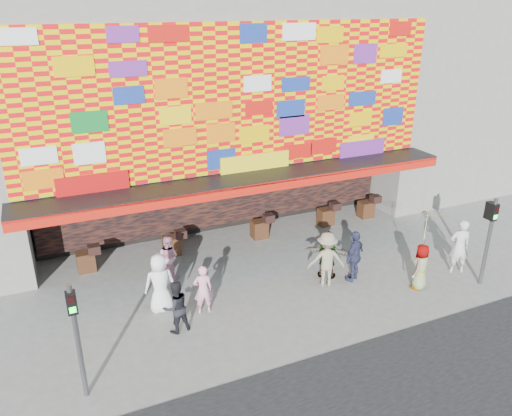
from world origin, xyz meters
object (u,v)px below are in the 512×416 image
object	(u,v)px
ped_a	(160,283)
ped_e	(355,256)
ped_b	(203,289)
parasol	(427,225)
ped_f	(328,255)
ped_g	(421,267)
signal_right	(490,232)
ped_d	(327,259)
signal_left	(76,329)
ped_i	(168,257)
ped_h	(459,246)
ped_c	(176,307)

from	to	relation	value
ped_a	ped_e	bearing A→B (deg)	177.38
ped_e	ped_b	bearing A→B (deg)	-31.57
ped_e	parasol	world-z (taller)	parasol
ped_f	ped_g	xyz separation A→B (m)	(2.33, -1.83, -0.05)
signal_right	ped_d	bearing A→B (deg)	156.68
signal_left	ped_g	world-z (taller)	signal_left
ped_d	ped_e	world-z (taller)	ped_d
ped_i	ped_b	bearing A→B (deg)	140.30
ped_e	ped_g	bearing A→B (deg)	113.05
ped_b	ped_h	world-z (taller)	ped_h
ped_a	ped_d	world-z (taller)	same
ped_d	ped_g	world-z (taller)	ped_d
ped_d	ped_f	size ratio (longest dim) A/B	1.13
ped_a	ped_g	world-z (taller)	ped_a
ped_c	ped_g	xyz separation A→B (m)	(7.74, -0.93, -0.01)
ped_a	ped_h	xyz separation A→B (m)	(9.77, -1.78, 0.04)
signal_right	ped_d	world-z (taller)	signal_right
ped_a	ped_i	size ratio (longest dim) A/B	1.22
ped_g	parasol	bearing A→B (deg)	144.61
ped_b	signal_left	bearing A→B (deg)	37.17
ped_f	ped_a	bearing A→B (deg)	33.54
signal_left	ped_g	xyz separation A→B (m)	(10.37, 0.62, -1.09)
ped_b	ped_f	world-z (taller)	ped_f
ped_e	ped_i	size ratio (longest dim) A/B	1.17
ped_a	ped_i	xyz separation A→B (m)	(0.70, 1.81, -0.17)
ped_b	ped_h	xyz separation A→B (m)	(8.65, -1.19, 0.19)
signal_left	ped_e	world-z (taller)	signal_left
signal_right	ped_a	distance (m)	10.33
ped_g	ped_h	bearing A→B (deg)	161.18
ped_e	ped_h	distance (m)	3.66
ped_e	signal_right	bearing A→B (deg)	123.50
ped_a	ped_h	distance (m)	9.93
signal_right	ped_f	xyz separation A→B (m)	(-4.36, 2.46, -1.04)
signal_right	ped_i	bearing A→B (deg)	153.85
ped_g	parasol	xyz separation A→B (m)	(0.00, -0.00, 1.46)
ped_c	ped_f	xyz separation A→B (m)	(5.41, 0.90, 0.04)
ped_g	ped_i	size ratio (longest dim) A/B	1.01
ped_c	ped_g	distance (m)	7.80
ped_d	ped_e	size ratio (longest dim) A/B	1.05
signal_right	ped_i	xyz separation A→B (m)	(-9.22, 4.53, -1.10)
signal_right	parasol	xyz separation A→B (m)	(-2.03, 0.62, 0.37)
ped_g	ped_i	bearing A→B (deg)	-56.76
ped_d	parasol	size ratio (longest dim) A/B	0.93
signal_left	ped_a	xyz separation A→B (m)	(2.48, 2.72, -0.93)
ped_a	ped_b	xyz separation A→B (m)	(1.12, -0.60, -0.15)
signal_right	ped_f	world-z (taller)	signal_right
ped_b	ped_f	bearing A→B (deg)	-169.05
parasol	ped_f	bearing A→B (deg)	141.89
ped_d	ped_i	size ratio (longest dim) A/B	1.22
ped_b	ped_c	xyz separation A→B (m)	(-0.97, -0.57, 0.01)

